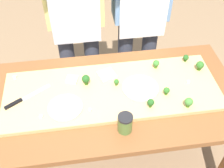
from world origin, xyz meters
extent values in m
plane|color=#896B4C|center=(0.00, 0.00, 0.00)|extent=(8.00, 8.00, 0.00)
cube|color=brown|center=(0.79, 0.35, 0.35)|extent=(0.07, 0.07, 0.71)
cube|color=brown|center=(0.00, 0.00, 0.73)|extent=(1.70, 0.81, 0.04)
cube|color=tan|center=(0.05, 0.03, 0.76)|extent=(1.33, 0.49, 0.03)
cube|color=#B7BABF|center=(-0.41, 0.07, 0.78)|extent=(0.17, 0.12, 0.00)
cube|color=black|center=(-0.54, -0.01, 0.78)|extent=(0.10, 0.07, 0.02)
cylinder|color=beige|center=(0.23, 0.01, 0.78)|extent=(0.23, 0.23, 0.01)
cylinder|color=silver|center=(0.23, 0.01, 0.79)|extent=(0.19, 0.19, 0.01)
cylinder|color=beige|center=(-0.24, -0.08, 0.78)|extent=(0.20, 0.20, 0.01)
cylinder|color=beige|center=(-0.24, -0.08, 0.79)|extent=(0.17, 0.17, 0.01)
cube|color=beige|center=(-0.19, 0.15, 0.78)|extent=(0.09, 0.09, 0.01)
cube|color=beige|center=(0.04, 0.16, 0.78)|extent=(0.13, 0.13, 0.01)
cylinder|color=#366618|center=(0.09, 0.06, 0.78)|extent=(0.01, 0.01, 0.02)
sphere|color=#2D6623|center=(0.09, 0.06, 0.80)|extent=(0.03, 0.03, 0.03)
cylinder|color=#487A23|center=(0.47, -0.17, 0.79)|extent=(0.02, 0.02, 0.02)
sphere|color=#427F33|center=(0.47, -0.17, 0.82)|extent=(0.05, 0.05, 0.05)
cylinder|color=#2C5915|center=(0.26, -0.14, 0.79)|extent=(0.02, 0.02, 0.02)
sphere|color=#23561E|center=(0.26, -0.14, 0.81)|extent=(0.04, 0.04, 0.04)
cylinder|color=#3F7220|center=(0.37, 0.18, 0.79)|extent=(0.02, 0.02, 0.03)
sphere|color=#38752D|center=(0.37, 0.18, 0.82)|extent=(0.04, 0.04, 0.04)
cylinder|color=#2C5915|center=(-0.10, 0.10, 0.79)|extent=(0.02, 0.02, 0.03)
sphere|color=#23561E|center=(-0.10, 0.10, 0.82)|extent=(0.05, 0.05, 0.05)
cylinder|color=#366618|center=(0.65, 0.12, 0.79)|extent=(0.02, 0.02, 0.02)
sphere|color=#2D6623|center=(0.65, 0.12, 0.82)|extent=(0.05, 0.05, 0.05)
cylinder|color=#2C5915|center=(0.59, 0.22, 0.78)|extent=(0.02, 0.02, 0.02)
sphere|color=#23561E|center=(0.59, 0.22, 0.81)|extent=(0.04, 0.04, 0.04)
cylinder|color=#366618|center=(0.37, -0.06, 0.79)|extent=(0.02, 0.02, 0.02)
sphere|color=#2D6623|center=(0.37, -0.06, 0.81)|extent=(0.04, 0.04, 0.04)
cube|color=white|center=(0.54, 0.02, 0.78)|extent=(0.02, 0.02, 0.01)
cube|color=white|center=(-0.55, 0.21, 0.78)|extent=(0.02, 0.02, 0.02)
cube|color=silver|center=(-0.10, -0.12, 0.78)|extent=(0.02, 0.02, 0.01)
cube|color=white|center=(-0.37, -0.13, 0.78)|extent=(0.02, 0.02, 0.02)
cylinder|color=#517033|center=(0.08, -0.26, 0.80)|extent=(0.08, 0.08, 0.10)
cylinder|color=black|center=(0.08, -0.26, 0.86)|extent=(0.08, 0.08, 0.01)
cylinder|color=#333847|center=(-0.23, 0.62, 0.45)|extent=(0.12, 0.12, 0.90)
cylinder|color=#333847|center=(-0.03, 0.62, 0.45)|extent=(0.12, 0.12, 0.90)
cube|color=silver|center=(-0.13, 0.52, 1.09)|extent=(0.34, 0.01, 0.60)
cylinder|color=#333847|center=(0.25, 0.62, 0.45)|extent=(0.12, 0.12, 0.90)
cylinder|color=#333847|center=(0.45, 0.62, 0.45)|extent=(0.12, 0.12, 0.90)
cube|color=white|center=(0.35, 0.52, 1.09)|extent=(0.34, 0.01, 0.60)
camera|label=1|loc=(-0.11, -1.13, 2.02)|focal=44.39mm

